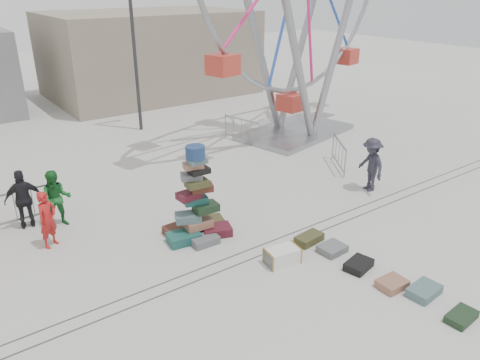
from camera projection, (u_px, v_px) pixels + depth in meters
ground at (253, 275)px, 11.59m from camera, size 90.00×90.00×0.00m
track_line_near at (239, 264)px, 12.03m from camera, size 40.00×0.04×0.01m
track_line_far at (230, 257)px, 12.33m from camera, size 40.00×0.04×0.01m
building_right at (149, 53)px, 29.28m from camera, size 12.00×8.00×5.00m
lamp_post_right at (135, 34)px, 21.18m from camera, size 1.41×0.25×8.00m
suitcase_tower at (197, 211)px, 13.13m from camera, size 2.01×1.69×2.71m
steamer_trunk at (282, 256)px, 12.02m from camera, size 0.95×0.64×0.41m
row_case_0 at (309, 239)px, 13.01m from camera, size 0.87×0.54×0.22m
row_case_1 at (332, 249)px, 12.55m from camera, size 0.73×0.61×0.19m
row_case_2 at (359, 265)px, 11.83m from camera, size 0.84×0.66×0.20m
row_case_3 at (392, 284)px, 11.10m from camera, size 0.70×0.55×0.20m
row_case_4 at (424, 291)px, 10.84m from camera, size 0.85×0.60×0.21m
row_case_5 at (461, 317)px, 10.04m from camera, size 0.78×0.49×0.16m
barricade_dummy_c at (15, 208)px, 13.76m from camera, size 2.00×0.12×1.10m
barricade_wheel_front at (339, 154)px, 18.02m from camera, size 1.19×1.72×1.10m
barricade_wheel_back at (242, 130)px, 20.90m from camera, size 0.52×1.98×1.10m
pedestrian_red at (48, 219)px, 12.57m from camera, size 0.71×0.64×1.62m
pedestrian_green at (57, 199)px, 13.60m from camera, size 1.01×0.90×1.74m
pedestrian_black at (24, 199)px, 13.52m from camera, size 1.11×0.59×1.80m
pedestrian_grey at (371, 165)px, 15.94m from camera, size 1.01×1.36×1.88m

